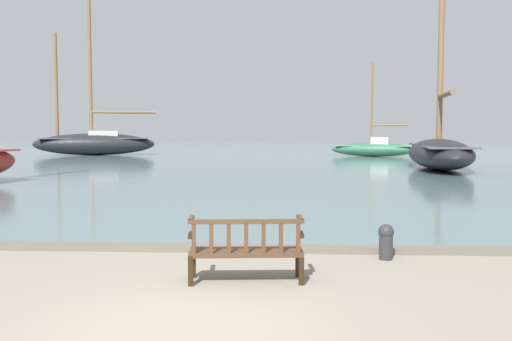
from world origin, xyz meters
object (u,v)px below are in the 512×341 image
(sailboat_nearest_starboard, at_px, (374,148))
(sailboat_nearest_port, at_px, (439,151))
(sailboat_outer_port, at_px, (95,142))
(mooring_bollard, at_px, (386,240))
(park_bench, at_px, (246,249))

(sailboat_nearest_starboard, bearing_deg, sailboat_nearest_port, -84.86)
(sailboat_nearest_port, height_order, sailboat_outer_port, sailboat_nearest_port)
(sailboat_nearest_port, bearing_deg, mooring_bollard, -106.98)
(sailboat_outer_port, bearing_deg, mooring_bollard, -64.66)
(sailboat_nearest_starboard, distance_m, mooring_bollard, 35.93)
(park_bench, relative_size, sailboat_outer_port, 0.13)
(mooring_bollard, bearing_deg, sailboat_nearest_port, 73.02)
(sailboat_outer_port, bearing_deg, sailboat_nearest_starboard, -2.69)
(sailboat_nearest_port, relative_size, sailboat_outer_port, 1.03)
(sailboat_nearest_starboard, xyz_separation_m, sailboat_outer_port, (-22.57, 1.06, 0.47))
(sailboat_nearest_starboard, height_order, mooring_bollard, sailboat_nearest_starboard)
(park_bench, bearing_deg, mooring_bollard, 34.23)
(sailboat_nearest_starboard, xyz_separation_m, sailboat_nearest_port, (1.28, -14.22, 0.31))
(park_bench, relative_size, sailboat_nearest_port, 0.12)
(sailboat_nearest_port, distance_m, mooring_bollard, 22.31)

